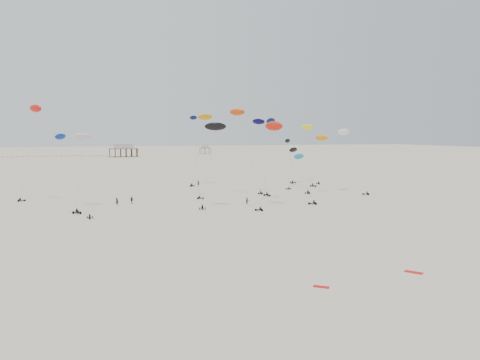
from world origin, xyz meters
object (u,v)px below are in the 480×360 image
object	(u,v)px
rig_3	(302,163)
rig_8	(285,149)
pavilion_small	(205,150)
pavilion_main	(123,151)
rig_0	(261,141)
spectator_0	(117,205)

from	to	relation	value
rig_3	rig_8	distance (m)	44.28
rig_3	pavilion_small	bearing A→B (deg)	-122.30
pavilion_small	pavilion_main	bearing A→B (deg)	-156.80
rig_0	spectator_0	distance (m)	46.43
pavilion_small	rig_3	xyz separation A→B (m)	(-21.81, -242.76, 3.79)
rig_0	rig_3	xyz separation A→B (m)	(22.51, 19.72, -8.02)
pavilion_main	rig_0	size ratio (longest dim) A/B	0.92
rig_8	rig_3	bearing A→B (deg)	-15.52
pavilion_small	rig_0	distance (m)	266.45
pavilion_main	rig_0	world-z (taller)	rig_0
pavilion_main	pavilion_small	xyz separation A→B (m)	(70.00, 30.00, -0.74)
pavilion_small	rig_8	xyz separation A→B (m)	(-44.13, -280.50, 9.93)
rig_3	spectator_0	xyz separation A→B (m)	(-64.45, -32.52, -7.28)
pavilion_main	spectator_0	size ratio (longest dim) A/B	9.33
spectator_0	pavilion_small	bearing A→B (deg)	-71.14
spectator_0	rig_8	bearing A→B (deg)	-150.82
pavilion_small	rig_8	size ratio (longest dim) A/B	0.38
pavilion_small	rig_0	size ratio (longest dim) A/B	0.39
rig_0	rig_8	distance (m)	18.13
pavilion_small	rig_0	xyz separation A→B (m)	(-44.33, -262.48, 11.81)
pavilion_main	rig_8	bearing A→B (deg)	-84.10
pavilion_small	rig_8	bearing A→B (deg)	-98.94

